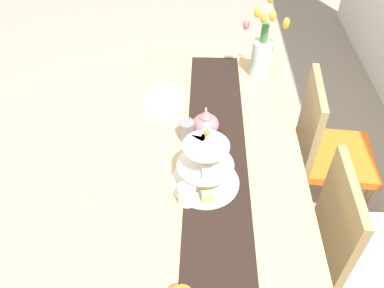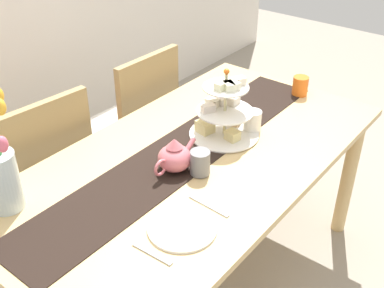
% 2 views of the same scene
% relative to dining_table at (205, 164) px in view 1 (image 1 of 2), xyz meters
% --- Properties ---
extents(ground_plane, '(8.00, 8.00, 0.00)m').
position_rel_dining_table_xyz_m(ground_plane, '(0.00, 0.00, -0.63)').
color(ground_plane, gray).
extents(dining_table, '(1.73, 0.91, 0.73)m').
position_rel_dining_table_xyz_m(dining_table, '(0.00, 0.00, 0.00)').
color(dining_table, tan).
rests_on(dining_table, ground_plane).
extents(chair_left, '(0.46, 0.46, 0.91)m').
position_rel_dining_table_xyz_m(chair_left, '(-0.28, 0.68, -0.13)').
color(chair_left, '#9C8254').
rests_on(chair_left, ground_plane).
extents(chair_right, '(0.43, 0.43, 0.91)m').
position_rel_dining_table_xyz_m(chair_right, '(0.34, 0.68, -0.13)').
color(chair_right, '#9C8254').
rests_on(chair_right, ground_plane).
extents(table_runner, '(1.64, 0.28, 0.00)m').
position_rel_dining_table_xyz_m(table_runner, '(0.00, 0.05, 0.10)').
color(table_runner, black).
rests_on(table_runner, dining_table).
extents(tiered_cake_stand, '(0.30, 0.30, 0.30)m').
position_rel_dining_table_xyz_m(tiered_cake_stand, '(0.21, 0.01, 0.20)').
color(tiered_cake_stand, beige).
rests_on(tiered_cake_stand, table_runner).
extents(teapot, '(0.24, 0.13, 0.14)m').
position_rel_dining_table_xyz_m(teapot, '(-0.12, 0.00, 0.16)').
color(teapot, '#D66B75').
rests_on(teapot, table_runner).
extents(tulip_vase, '(0.22, 0.24, 0.44)m').
position_rel_dining_table_xyz_m(tulip_vase, '(-0.65, 0.31, 0.25)').
color(tulip_vase, silver).
rests_on(tulip_vase, dining_table).
extents(dinner_plate_left, '(0.23, 0.23, 0.01)m').
position_rel_dining_table_xyz_m(dinner_plate_left, '(-0.36, -0.23, 0.10)').
color(dinner_plate_left, white).
rests_on(dinner_plate_left, dining_table).
extents(fork_left, '(0.02, 0.15, 0.01)m').
position_rel_dining_table_xyz_m(fork_left, '(-0.51, -0.23, 0.10)').
color(fork_left, silver).
rests_on(fork_left, dining_table).
extents(knife_left, '(0.02, 0.17, 0.01)m').
position_rel_dining_table_xyz_m(knife_left, '(-0.22, -0.23, 0.10)').
color(knife_left, silver).
rests_on(knife_left, dining_table).
extents(mug_grey, '(0.08, 0.08, 0.09)m').
position_rel_dining_table_xyz_m(mug_grey, '(-0.08, -0.09, 0.15)').
color(mug_grey, slate).
rests_on(mug_grey, table_runner).
extents(mug_white_text, '(0.08, 0.08, 0.09)m').
position_rel_dining_table_xyz_m(mug_white_text, '(0.31, -0.07, 0.15)').
color(mug_white_text, white).
rests_on(mug_white_text, dining_table).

